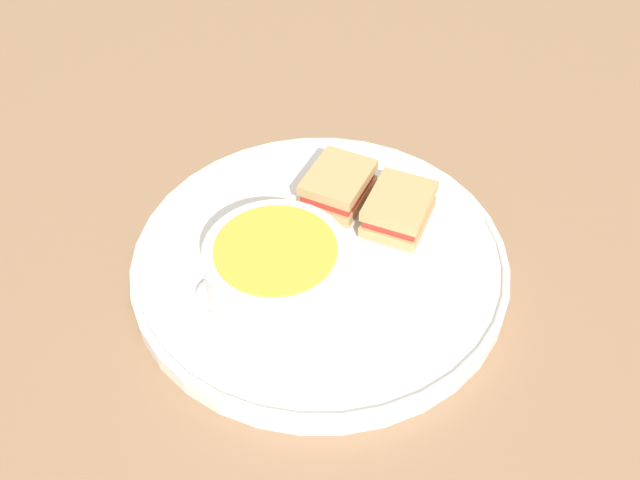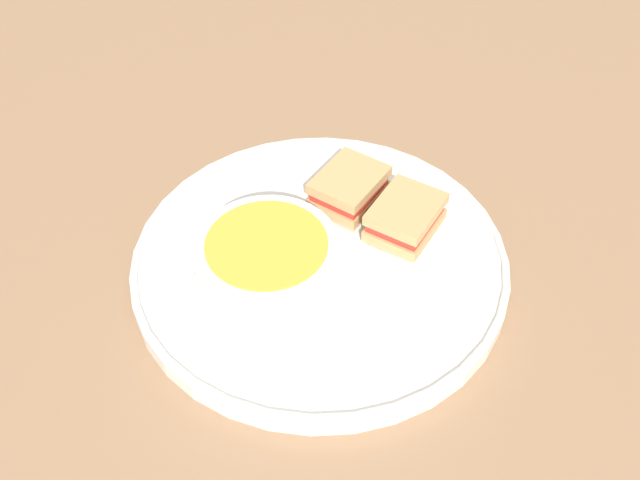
{
  "view_description": "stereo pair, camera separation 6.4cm",
  "coord_description": "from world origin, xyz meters",
  "px_view_note": "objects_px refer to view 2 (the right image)",
  "views": [
    {
      "loc": [
        -0.34,
        0.28,
        0.5
      ],
      "look_at": [
        0.0,
        0.0,
        0.04
      ],
      "focal_mm": 42.0,
      "sensor_mm": 36.0,
      "label": 1
    },
    {
      "loc": [
        -0.38,
        0.23,
        0.5
      ],
      "look_at": [
        0.0,
        0.0,
        0.04
      ],
      "focal_mm": 42.0,
      "sensor_mm": 36.0,
      "label": 2
    }
  ],
  "objects_px": {
    "soup_bowl": "(268,270)",
    "sandwich_half_far": "(349,187)",
    "sandwich_half_near": "(406,217)",
    "spoon": "(207,275)"
  },
  "relations": [
    {
      "from": "sandwich_half_near",
      "to": "sandwich_half_far",
      "type": "xyz_separation_m",
      "value": [
        0.06,
        0.02,
        0.0
      ]
    },
    {
      "from": "soup_bowl",
      "to": "sandwich_half_near",
      "type": "relative_size",
      "value": 1.37
    },
    {
      "from": "sandwich_half_near",
      "to": "soup_bowl",
      "type": "bearing_deg",
      "value": 92.16
    },
    {
      "from": "spoon",
      "to": "sandwich_half_far",
      "type": "bearing_deg",
      "value": 140.52
    },
    {
      "from": "sandwich_half_far",
      "to": "spoon",
      "type": "bearing_deg",
      "value": 97.22
    },
    {
      "from": "soup_bowl",
      "to": "spoon",
      "type": "bearing_deg",
      "value": 39.3
    },
    {
      "from": "spoon",
      "to": "sandwich_half_far",
      "type": "height_order",
      "value": "sandwich_half_far"
    },
    {
      "from": "soup_bowl",
      "to": "sandwich_half_far",
      "type": "distance_m",
      "value": 0.14
    },
    {
      "from": "soup_bowl",
      "to": "sandwich_half_near",
      "type": "distance_m",
      "value": 0.14
    },
    {
      "from": "soup_bowl",
      "to": "sandwich_half_near",
      "type": "height_order",
      "value": "soup_bowl"
    }
  ]
}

